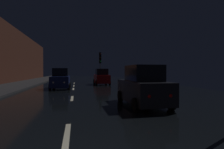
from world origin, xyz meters
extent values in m
cube|color=black|center=(0.00, 24.50, -0.01)|extent=(25.87, 84.00, 0.02)
cube|color=#28282B|center=(-6.74, 24.50, 0.07)|extent=(4.40, 84.00, 0.15)
cube|color=beige|center=(0.00, 3.00, 0.01)|extent=(0.16, 2.20, 0.01)
cube|color=beige|center=(0.00, 9.91, 0.01)|extent=(0.16, 2.20, 0.01)
cube|color=beige|center=(0.00, 16.25, 0.01)|extent=(0.16, 2.20, 0.01)
cube|color=beige|center=(0.00, 20.14, 0.01)|extent=(0.16, 2.20, 0.01)
cube|color=beige|center=(0.00, 25.15, 0.01)|extent=(0.16, 2.20, 0.01)
cylinder|color=#38383A|center=(4.44, 29.39, 1.59)|extent=(0.12, 0.12, 3.18)
cube|color=black|center=(4.44, 29.39, 4.13)|extent=(0.37, 0.40, 1.90)
sphere|color=black|center=(4.47, 29.21, 4.76)|extent=(0.22, 0.22, 0.22)
sphere|color=black|center=(4.47, 29.21, 4.13)|extent=(0.22, 0.22, 0.22)
sphere|color=#19D84C|center=(4.47, 29.21, 3.50)|extent=(0.22, 0.22, 0.22)
cube|color=#141E51|center=(-1.27, 16.96, 0.74)|extent=(1.72, 4.02, 1.05)
cube|color=black|center=(-1.27, 17.10, 1.67)|extent=(1.46, 2.01, 0.80)
cylinder|color=black|center=(-0.43, 15.55, 0.31)|extent=(0.21, 0.61, 0.61)
cylinder|color=black|center=(-2.12, 15.55, 0.31)|extent=(0.21, 0.61, 0.61)
cylinder|color=black|center=(-0.43, 18.37, 0.31)|extent=(0.21, 0.61, 0.61)
cylinder|color=black|center=(-2.12, 18.37, 0.31)|extent=(0.21, 0.61, 0.61)
sphere|color=white|center=(-0.80, 14.99, 0.74)|extent=(0.17, 0.17, 0.17)
sphere|color=white|center=(-1.75, 14.99, 0.74)|extent=(0.17, 0.17, 0.17)
sphere|color=red|center=(-0.80, 18.93, 0.74)|extent=(0.17, 0.17, 0.17)
sphere|color=red|center=(-1.75, 18.93, 0.74)|extent=(0.17, 0.17, 0.17)
cube|color=black|center=(3.64, 6.83, 0.74)|extent=(1.72, 4.00, 1.05)
cube|color=black|center=(3.64, 6.68, 1.66)|extent=(1.46, 2.00, 0.80)
cylinder|color=black|center=(2.80, 8.23, 0.30)|extent=(0.21, 0.61, 0.61)
cylinder|color=black|center=(4.48, 8.23, 0.30)|extent=(0.21, 0.61, 0.61)
cylinder|color=black|center=(2.80, 5.43, 0.30)|extent=(0.21, 0.61, 0.61)
cylinder|color=black|center=(4.48, 5.43, 0.30)|extent=(0.21, 0.61, 0.61)
sphere|color=slate|center=(3.16, 8.79, 0.74)|extent=(0.17, 0.17, 0.17)
sphere|color=slate|center=(4.11, 8.79, 0.74)|extent=(0.17, 0.17, 0.17)
sphere|color=red|center=(3.16, 4.87, 0.74)|extent=(0.17, 0.17, 0.17)
sphere|color=red|center=(4.11, 4.87, 0.74)|extent=(0.17, 0.17, 0.17)
cube|color=maroon|center=(3.64, 22.03, 0.75)|extent=(1.74, 4.07, 1.07)
cube|color=black|center=(3.64, 21.89, 1.69)|extent=(1.48, 2.03, 0.81)
cylinder|color=black|center=(2.78, 23.46, 0.31)|extent=(0.21, 0.62, 0.62)
cylinder|color=black|center=(4.49, 23.46, 0.31)|extent=(0.21, 0.62, 0.62)
cylinder|color=black|center=(2.78, 20.61, 0.31)|extent=(0.21, 0.62, 0.62)
cylinder|color=black|center=(4.49, 20.61, 0.31)|extent=(0.21, 0.62, 0.62)
sphere|color=slate|center=(3.16, 24.03, 0.75)|extent=(0.17, 0.17, 0.17)
sphere|color=slate|center=(4.12, 24.03, 0.75)|extent=(0.17, 0.17, 0.17)
sphere|color=red|center=(3.16, 20.04, 0.75)|extent=(0.17, 0.17, 0.17)
sphere|color=red|center=(4.12, 20.04, 0.75)|extent=(0.17, 0.17, 0.17)
camera|label=1|loc=(0.25, -2.00, 1.75)|focal=28.92mm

